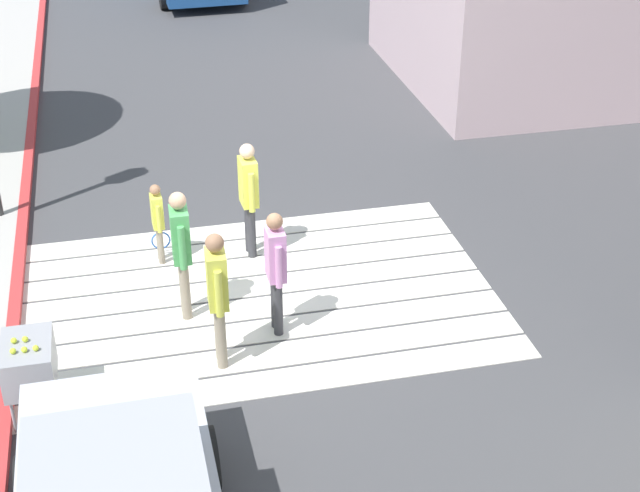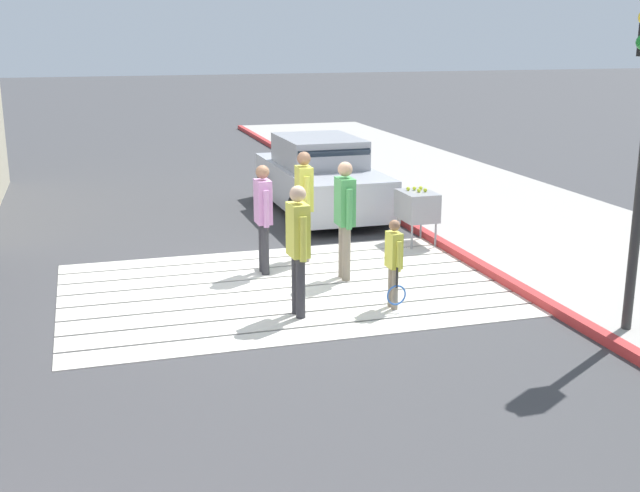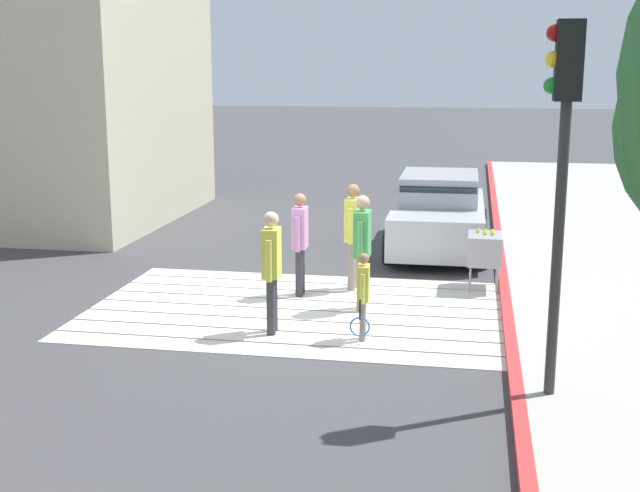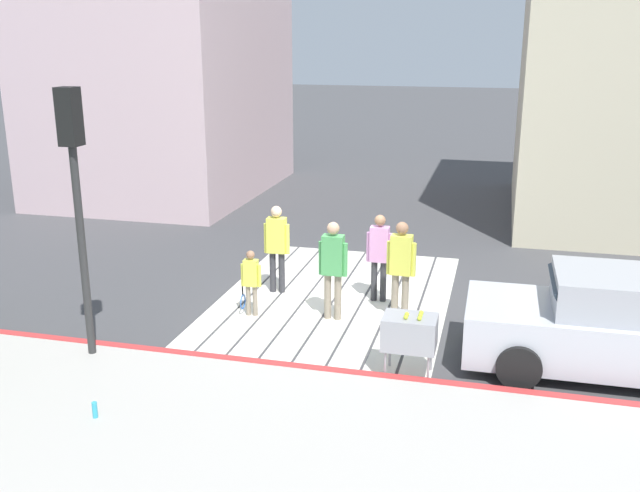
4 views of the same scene
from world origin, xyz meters
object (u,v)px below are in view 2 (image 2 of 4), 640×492
Objects in this scene: tennis_ball_cart at (417,206)px; pedestrian_adult_lead at (263,211)px; pedestrian_adult_trailing at (304,198)px; pedestrian_teen_behind at (298,241)px; pedestrian_child_with_racket at (394,260)px; car_parked_near_curb at (321,178)px; pedestrian_adult_side at (345,212)px.

pedestrian_adult_lead reaches higher than tennis_ball_cart.
pedestrian_adult_trailing is 1.03× the size of pedestrian_teen_behind.
tennis_ball_cart is 0.56× the size of pedestrian_adult_trailing.
pedestrian_adult_trailing is at bearing -78.82° from pedestrian_child_with_racket.
pedestrian_adult_trailing reaches higher than car_parked_near_curb.
pedestrian_adult_side is at bearing 104.93° from pedestrian_adult_trailing.
pedestrian_adult_side is at bearing 40.71° from tennis_ball_cart.
car_parked_near_curb is at bearing -73.05° from tennis_ball_cart.
pedestrian_adult_side is at bearing -81.86° from pedestrian_child_with_racket.
pedestrian_child_with_racket is (-1.31, 0.08, -0.33)m from pedestrian_teen_behind.
car_parked_near_curb is 3.09m from tennis_ball_cart.
tennis_ball_cart is at bearing -168.31° from pedestrian_adult_trailing.
pedestrian_adult_trailing reaches higher than pedestrian_adult_lead.
tennis_ball_cart is 4.26m from pedestrian_teen_behind.
pedestrian_adult_side reaches higher than pedestrian_teen_behind.
tennis_ball_cart is 0.56× the size of pedestrian_adult_side.
pedestrian_adult_side is 1.03× the size of pedestrian_teen_behind.
pedestrian_adult_trailing reaches higher than tennis_ball_cart.
tennis_ball_cart is 3.17m from pedestrian_adult_lead.
tennis_ball_cart is 0.59× the size of pedestrian_adult_lead.
pedestrian_adult_trailing is at bearing 69.17° from car_parked_near_curb.
pedestrian_adult_trailing is (1.30, 3.41, 0.32)m from car_parked_near_curb.
pedestrian_teen_behind reaches higher than car_parked_near_curb.
pedestrian_child_with_racket is at bearing 101.18° from pedestrian_adult_trailing.
tennis_ball_cart is 2.27m from pedestrian_adult_trailing.
pedestrian_adult_lead is 1.38× the size of pedestrian_child_with_racket.
pedestrian_adult_lead is at bearing 33.43° from pedestrian_adult_trailing.
pedestrian_adult_trailing is 1.21m from pedestrian_adult_side.
car_parked_near_curb is at bearing -118.03° from pedestrian_adult_lead.
tennis_ball_cart is at bearing -118.35° from pedestrian_child_with_racket.
pedestrian_adult_trailing is at bearing 11.69° from tennis_ball_cart.
pedestrian_adult_trailing reaches higher than pedestrian_child_with_racket.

